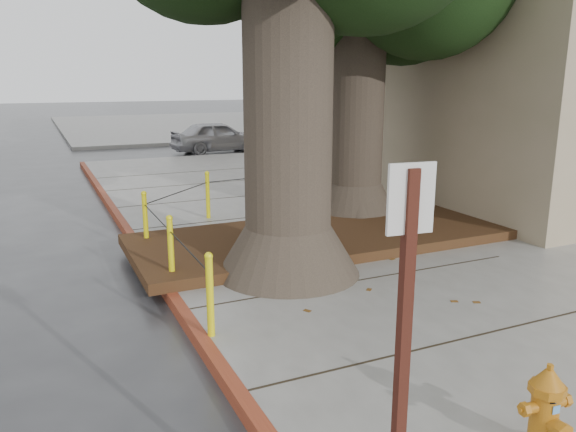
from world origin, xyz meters
name	(u,v)px	position (x,y,z in m)	size (l,w,h in m)	color
ground	(423,362)	(0.00, 0.00, 0.00)	(140.00, 140.00, 0.00)	#28282B
sidewalk_far	(197,124)	(6.00, 30.00, 0.07)	(16.00, 20.00, 0.15)	slate
curb_red	(174,301)	(-2.00, 2.50, 0.07)	(0.14, 26.00, 0.16)	maroon
planter_bed	(323,237)	(0.90, 3.90, 0.23)	(6.40, 2.60, 0.16)	black
building_corner	(529,2)	(10.00, 8.50, 5.00)	(12.00, 13.00, 10.00)	tan
building_side_white	(372,50)	(16.00, 26.00, 4.50)	(10.00, 10.00, 9.00)	silver
building_side_grey	(397,35)	(22.00, 32.00, 6.00)	(12.00, 14.00, 12.00)	slate
bollard_ring	(214,216)	(-0.87, 4.38, 0.66)	(3.79, 5.39, 0.95)	yellow
fire_hydrant	(545,410)	(-0.24, -1.69, 0.50)	(0.38, 0.34, 0.71)	#BD6D13
signpost	(402,372)	(-1.95, -2.23, 1.48)	(0.23, 0.06, 2.35)	#471911
car_silver	(218,137)	(3.24, 17.12, 0.62)	(1.46, 3.63, 1.24)	#B0AFB4
car_red	(389,124)	(12.65, 19.02, 0.67)	(1.42, 4.06, 1.34)	#99200D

